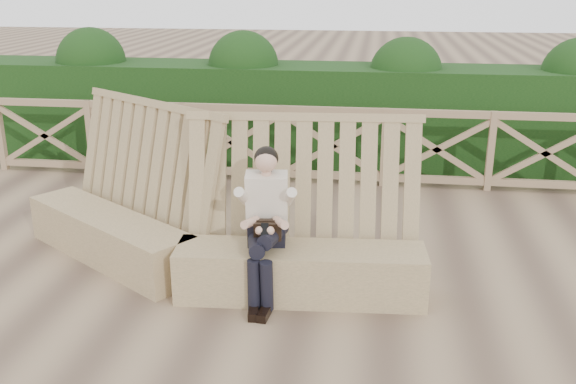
# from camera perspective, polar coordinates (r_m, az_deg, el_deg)

# --- Properties ---
(ground) EXTENTS (60.00, 60.00, 0.00)m
(ground) POSITION_cam_1_polar(r_m,az_deg,el_deg) (5.96, 1.32, -9.55)
(ground) COLOR brown
(ground) RESTS_ON ground
(bench) EXTENTS (4.28, 1.94, 1.62)m
(bench) POSITION_cam_1_polar(r_m,az_deg,el_deg) (6.34, -7.63, -3.81)
(bench) COLOR olive
(bench) RESTS_ON ground
(woman) EXTENTS (0.40, 0.82, 1.39)m
(woman) POSITION_cam_1_polar(r_m,az_deg,el_deg) (5.74, -2.01, -2.33)
(woman) COLOR black
(woman) RESTS_ON ground
(guardrail) EXTENTS (10.10, 0.09, 1.10)m
(guardrail) POSITION_cam_1_polar(r_m,az_deg,el_deg) (9.02, 3.97, 4.13)
(guardrail) COLOR #8C6D51
(guardrail) RESTS_ON ground
(hedge) EXTENTS (12.00, 1.20, 1.50)m
(hedge) POSITION_cam_1_polar(r_m,az_deg,el_deg) (10.14, 4.50, 6.90)
(hedge) COLOR black
(hedge) RESTS_ON ground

